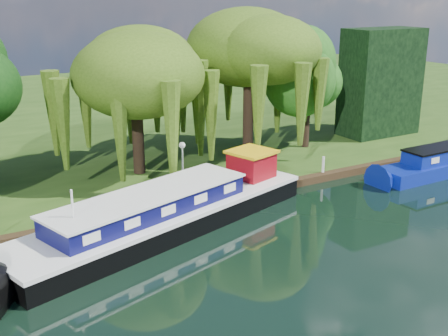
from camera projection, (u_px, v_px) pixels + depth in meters
ground at (284, 270)px, 23.28m from camera, size 120.00×120.00×0.00m
far_bank at (65, 115)px, 51.27m from camera, size 120.00×52.00×0.45m
dutch_barge at (167, 212)px, 27.05m from camera, size 16.91×8.35×3.49m
willow_left at (135, 75)px, 32.52m from camera, size 6.87×6.87×8.23m
willow_right at (249, 60)px, 36.05m from camera, size 7.19×7.19×8.75m
tree_far_right at (308, 76)px, 38.60m from camera, size 4.42×4.42×7.24m
conifer_hedge at (381, 82)px, 42.57m from camera, size 6.00×3.00×8.00m
lamppost at (182, 152)px, 31.46m from camera, size 0.36×0.36×2.56m
mooring_posts at (183, 191)px, 29.69m from camera, size 19.16×0.16×1.00m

